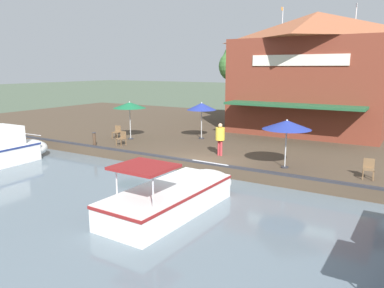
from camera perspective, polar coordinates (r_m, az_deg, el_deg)
name	(u,v)px	position (r m, az deg, el deg)	size (l,w,h in m)	color
ground_plane	(196,175)	(18.65, 0.59, -4.71)	(220.00, 220.00, 0.00)	#4C5B47
quay_deck	(271,135)	(28.37, 11.99, 1.29)	(22.00, 56.00, 0.60)	#4C3D2D
quay_edge_fender	(197,162)	(18.56, 0.75, -2.70)	(0.20, 50.40, 0.10)	#2D2D33
waterfront_restaurant	(314,72)	(29.39, 18.09, 10.44)	(10.56, 10.76, 9.06)	brown
patio_umbrella_near_quay_edge	(130,105)	(24.74, -9.49, 5.85)	(2.12, 2.12, 2.47)	#B7B7B7
patio_umbrella_mid_patio_right	(287,125)	(17.77, 14.24, 2.85)	(2.24, 2.24, 2.29)	#B7B7B7
patio_umbrella_back_row	(202,107)	(24.55, 1.47, 5.73)	(1.93, 1.93, 2.42)	#B7B7B7
cafe_chair_beside_entrance	(122,138)	(23.03, -10.65, 0.97)	(0.47, 0.47, 0.85)	brown
cafe_chair_back_row_seat	(117,131)	(25.36, -11.36, 1.90)	(0.49, 0.49, 0.85)	brown
cafe_chair_mid_patio	(369,168)	(17.49, 25.32, -3.27)	(0.49, 0.49, 0.85)	brown
person_mid_patio	(220,135)	(19.90, 4.31, 1.33)	(0.49, 0.49, 1.75)	#B23338
motorboat_far_downstream	(178,194)	(14.07, -2.16, -7.62)	(6.52, 2.39, 2.03)	white
mooring_post	(94,139)	(23.13, -14.67, 0.71)	(0.22, 0.22, 0.84)	#473323
tree_behind_restaurant	(242,63)	(37.05, 7.60, 12.14)	(4.49, 4.27, 7.36)	brown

